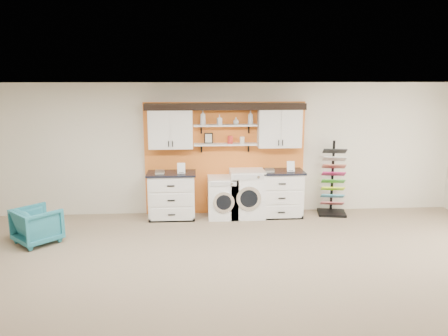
{
  "coord_description": "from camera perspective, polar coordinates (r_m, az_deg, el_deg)",
  "views": [
    {
      "loc": [
        -0.64,
        -5.19,
        2.93
      ],
      "look_at": [
        -0.13,
        2.3,
        1.34
      ],
      "focal_mm": 35.0,
      "sensor_mm": 36.0,
      "label": 1
    }
  ],
  "objects": [
    {
      "name": "ceiling",
      "position": [
        5.24,
        3.19,
        10.48
      ],
      "size": [
        10.0,
        10.0,
        0.0
      ],
      "primitive_type": "plane",
      "rotation": [
        3.14,
        0.0,
        0.0
      ],
      "color": "white",
      "rests_on": "wall_back"
    },
    {
      "name": "soap_bottle_d",
      "position": [
        9.11,
        3.48,
        6.61
      ],
      "size": [
        0.11,
        0.11,
        0.28
      ],
      "primitive_type": "imported",
      "rotation": [
        0.0,
        0.0,
        3.1
      ],
      "color": "silver",
      "rests_on": "shelf_upper"
    },
    {
      "name": "sample_rack",
      "position": [
        9.65,
        13.99,
        -2.93
      ],
      "size": [
        0.65,
        0.57,
        1.58
      ],
      "rotation": [
        0.0,
        0.0,
        -0.18
      ],
      "color": "black",
      "rests_on": "floor"
    },
    {
      "name": "washer",
      "position": [
        9.2,
        -0.17,
        -3.82
      ],
      "size": [
        0.62,
        0.71,
        0.86
      ],
      "color": "white",
      "rests_on": "floor"
    },
    {
      "name": "accent_panel",
      "position": [
        9.34,
        0.11,
        1.27
      ],
      "size": [
        3.4,
        0.07,
        2.4
      ],
      "primitive_type": "cube",
      "color": "orange",
      "rests_on": "wall_back"
    },
    {
      "name": "shelf_lower",
      "position": [
        9.13,
        0.18,
        3.11
      ],
      "size": [
        1.32,
        0.28,
        0.03
      ],
      "primitive_type": "cube",
      "color": "white",
      "rests_on": "wall_back"
    },
    {
      "name": "shelf_upper",
      "position": [
        9.07,
        0.18,
        5.61
      ],
      "size": [
        1.32,
        0.28,
        0.03
      ],
      "primitive_type": "cube",
      "color": "white",
      "rests_on": "wall_back"
    },
    {
      "name": "upper_cabinet_right",
      "position": [
        9.22,
        7.24,
        5.31
      ],
      "size": [
        0.9,
        0.35,
        0.84
      ],
      "color": "white",
      "rests_on": "wall_back"
    },
    {
      "name": "armchair",
      "position": [
        8.51,
        -23.2,
        -6.9
      ],
      "size": [
        0.99,
        0.99,
        0.65
      ],
      "primitive_type": "imported",
      "rotation": [
        0.0,
        0.0,
        2.36
      ],
      "color": "#217284",
      "rests_on": "floor"
    },
    {
      "name": "canister_red",
      "position": [
        9.12,
        0.81,
        3.71
      ],
      "size": [
        0.11,
        0.11,
        0.16
      ],
      "primitive_type": "cylinder",
      "color": "red",
      "rests_on": "shelf_lower"
    },
    {
      "name": "crown_molding",
      "position": [
        9.05,
        0.18,
        8.12
      ],
      "size": [
        3.3,
        0.41,
        0.13
      ],
      "color": "black",
      "rests_on": "wall_back"
    },
    {
      "name": "floor",
      "position": [
        6.0,
        2.87,
        -17.33
      ],
      "size": [
        10.0,
        10.0,
        0.0
      ],
      "primitive_type": "plane",
      "color": "#8E765F",
      "rests_on": "ground"
    },
    {
      "name": "upper_cabinet_left",
      "position": [
        9.06,
        -6.99,
        5.2
      ],
      "size": [
        0.9,
        0.35,
        0.84
      ],
      "color": "white",
      "rests_on": "wall_back"
    },
    {
      "name": "canister_cream",
      "position": [
        9.14,
        2.38,
        3.66
      ],
      "size": [
        0.1,
        0.1,
        0.14
      ],
      "primitive_type": "cylinder",
      "color": "silver",
      "rests_on": "shelf_lower"
    },
    {
      "name": "wall_back",
      "position": [
        9.34,
        0.1,
        2.51
      ],
      "size": [
        10.0,
        0.0,
        10.0
      ],
      "primitive_type": "plane",
      "rotation": [
        1.57,
        0.0,
        0.0
      ],
      "color": "beige",
      "rests_on": "floor"
    },
    {
      "name": "soap_bottle_a",
      "position": [
        9.04,
        -2.77,
        6.62
      ],
      "size": [
        0.16,
        0.16,
        0.3
      ],
      "primitive_type": "imported",
      "rotation": [
        0.0,
        0.0,
        -0.55
      ],
      "color": "silver",
      "rests_on": "shelf_upper"
    },
    {
      "name": "base_cabinet_right",
      "position": [
        9.34,
        7.19,
        -3.3
      ],
      "size": [
        1.01,
        0.66,
        0.98
      ],
      "color": "white",
      "rests_on": "floor"
    },
    {
      "name": "soap_bottle_c",
      "position": [
        9.08,
        1.57,
        6.18
      ],
      "size": [
        0.13,
        0.13,
        0.15
      ],
      "primitive_type": "imported",
      "rotation": [
        0.0,
        0.0,
        3.01
      ],
      "color": "silver",
      "rests_on": "shelf_upper"
    },
    {
      "name": "soap_bottle_b",
      "position": [
        9.05,
        -0.59,
        6.34
      ],
      "size": [
        0.11,
        0.11,
        0.2
      ],
      "primitive_type": "imported",
      "rotation": [
        0.0,
        0.0,
        3.37
      ],
      "color": "silver",
      "rests_on": "shelf_upper"
    },
    {
      "name": "picture_frame",
      "position": [
        9.14,
        -2.03,
        3.91
      ],
      "size": [
        0.18,
        0.02,
        0.22
      ],
      "color": "black",
      "rests_on": "shelf_lower"
    },
    {
      "name": "dryer",
      "position": [
        9.22,
        3.01,
        -3.33
      ],
      "size": [
        0.72,
        0.71,
        1.0
      ],
      "color": "white",
      "rests_on": "floor"
    },
    {
      "name": "base_cabinet_left",
      "position": [
        9.18,
        -6.82,
        -3.57
      ],
      "size": [
        1.0,
        0.66,
        0.98
      ],
      "color": "white",
      "rests_on": "floor"
    }
  ]
}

